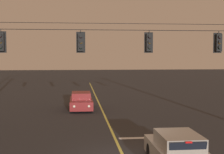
{
  "coord_description": "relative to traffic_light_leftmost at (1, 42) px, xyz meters",
  "views": [
    {
      "loc": [
        -1.97,
        -13.8,
        4.39
      ],
      "look_at": [
        0.0,
        5.2,
        3.17
      ],
      "focal_mm": 53.82,
      "sensor_mm": 36.0,
      "label": 1
    }
  ],
  "objects": [
    {
      "name": "signal_span_assembly",
      "position": [
        5.91,
        0.02,
        -1.38
      ],
      "size": [
        19.01,
        0.32,
        7.17
      ],
      "color": "#2D2116",
      "rests_on": "ground"
    },
    {
      "name": "stop_bar_paint",
      "position": [
        7.81,
        -0.58,
        -5.11
      ],
      "size": [
        3.4,
        0.36,
        0.01
      ],
      "primitive_type": "cube",
      "color": "silver",
      "rests_on": "ground"
    },
    {
      "name": "traffic_light_centre",
      "position": [
        7.84,
        0.0,
        0.0
      ],
      "size": [
        0.48,
        0.41,
        1.22
      ],
      "color": "black"
    },
    {
      "name": "lane_centre_stripe",
      "position": [
        5.91,
        6.02,
        -5.11
      ],
      "size": [
        0.14,
        60.0,
        0.01
      ],
      "primitive_type": "cube",
      "color": "#D1C64C",
      "rests_on": "ground"
    },
    {
      "name": "traffic_light_right_inner",
      "position": [
        11.77,
        0.0,
        0.0
      ],
      "size": [
        0.48,
        0.41,
        1.22
      ],
      "color": "black"
    },
    {
      "name": "car_waiting_near_lane",
      "position": [
        7.82,
        -5.47,
        -4.46
      ],
      "size": [
        1.8,
        4.33,
        1.39
      ],
      "color": "gray",
      "rests_on": "ground"
    },
    {
      "name": "traffic_light_left_inner",
      "position": [
        4.13,
        0.0,
        0.0
      ],
      "size": [
        0.48,
        0.41,
        1.22
      ],
      "color": "black"
    },
    {
      "name": "traffic_light_leftmost",
      "position": [
        0.0,
        0.0,
        0.0
      ],
      "size": [
        0.48,
        0.41,
        1.22
      ],
      "color": "black"
    },
    {
      "name": "car_oncoming_lead",
      "position": [
        4.24,
        9.4,
        -4.46
      ],
      "size": [
        1.8,
        4.42,
        1.39
      ],
      "color": "maroon",
      "rests_on": "ground"
    }
  ]
}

